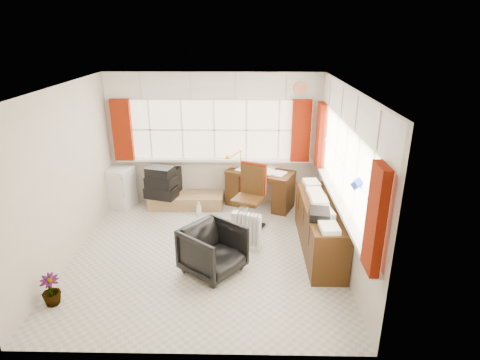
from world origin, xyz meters
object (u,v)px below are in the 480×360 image
object	(u,v)px
desk	(260,186)
radiator	(248,235)
desk_lamp	(241,156)
task_chair	(251,194)
office_chair	(213,250)
tv_bench	(186,201)
mini_fridge	(120,187)
credenza	(319,226)
crt_tv	(164,181)

from	to	relation	value
desk	radiator	distance (m)	1.66
desk_lamp	task_chair	size ratio (longest dim) A/B	0.37
office_chair	tv_bench	world-z (taller)	office_chair
office_chair	tv_bench	distance (m)	2.29
radiator	tv_bench	bearing A→B (deg)	127.43
desk	mini_fridge	xyz separation A→B (m)	(-2.67, -0.07, -0.01)
radiator	mini_fridge	distance (m)	2.90
desk_lamp	desk	bearing A→B (deg)	0.14
credenza	tv_bench	xyz separation A→B (m)	(-2.28, 1.52, -0.27)
desk_lamp	radiator	bearing A→B (deg)	-85.00
radiator	credenza	distance (m)	1.10
radiator	desk	bearing A→B (deg)	82.05
crt_tv	mini_fridge	world-z (taller)	mini_fridge
radiator	credenza	bearing A→B (deg)	1.75
tv_bench	mini_fridge	world-z (taller)	mini_fridge
credenza	tv_bench	bearing A→B (deg)	146.29
radiator	tv_bench	distance (m)	1.96
office_chair	radiator	xyz separation A→B (m)	(0.49, 0.62, -0.10)
desk	crt_tv	xyz separation A→B (m)	(-1.84, 0.02, 0.09)
task_chair	crt_tv	distance (m)	1.87
radiator	mini_fridge	world-z (taller)	mini_fridge
office_chair	desk	bearing A→B (deg)	21.30
office_chair	radiator	size ratio (longest dim) A/B	1.24
task_chair	desk_lamp	bearing A→B (deg)	102.44
task_chair	office_chair	bearing A→B (deg)	-110.80
tv_bench	crt_tv	size ratio (longest dim) A/B	2.25
desk_lamp	crt_tv	xyz separation A→B (m)	(-1.46, 0.02, -0.51)
desk	crt_tv	distance (m)	1.84
office_chair	tv_bench	bearing A→B (deg)	56.86
task_chair	mini_fridge	bearing A→B (deg)	162.65
desk	radiator	bearing A→B (deg)	-97.95
desk_lamp	tv_bench	distance (m)	1.36
desk_lamp	credenza	size ratio (longest dim) A/B	0.21
desk_lamp	crt_tv	size ratio (longest dim) A/B	0.67
office_chair	credenza	world-z (taller)	credenza
tv_bench	crt_tv	bearing A→B (deg)	166.64
task_chair	radiator	world-z (taller)	task_chair
crt_tv	mini_fridge	size ratio (longest dim) A/B	0.82
credenza	tv_bench	world-z (taller)	credenza
task_chair	crt_tv	xyz separation A→B (m)	(-1.65, 0.86, -0.11)
task_chair	credenza	size ratio (longest dim) A/B	0.56
credenza	mini_fridge	size ratio (longest dim) A/B	2.62
credenza	crt_tv	bearing A→B (deg)	149.02
credenza	tv_bench	distance (m)	2.75
crt_tv	desk_lamp	bearing A→B (deg)	-0.79
desk	task_chair	xyz separation A→B (m)	(-0.18, -0.84, 0.20)
mini_fridge	desk	bearing A→B (deg)	1.48
radiator	crt_tv	bearing A→B (deg)	134.21
desk	task_chair	distance (m)	0.89
radiator	office_chair	bearing A→B (deg)	-128.51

